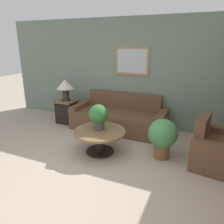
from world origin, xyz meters
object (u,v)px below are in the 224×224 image
at_px(coffee_table, 100,136).
at_px(potted_plant_on_table, 99,116).
at_px(armchair, 220,150).
at_px(table_lamp, 65,86).
at_px(potted_plant_floor, 163,136).
at_px(side_table, 67,111).
at_px(couch_main, 119,118).

relative_size(coffee_table, potted_plant_on_table, 2.02).
bearing_deg(armchair, potted_plant_on_table, 107.82).
height_order(table_lamp, potted_plant_floor, table_lamp).
height_order(coffee_table, potted_plant_floor, potted_plant_floor).
xyz_separation_m(table_lamp, potted_plant_floor, (2.67, -0.86, -0.54)).
height_order(armchair, table_lamp, table_lamp).
bearing_deg(table_lamp, potted_plant_on_table, -35.71).
relative_size(coffee_table, potted_plant_floor, 1.32).
xyz_separation_m(coffee_table, side_table, (-1.55, 1.14, -0.02)).
distance_m(armchair, potted_plant_floor, 0.98).
relative_size(coffee_table, table_lamp, 1.81).
bearing_deg(armchair, couch_main, 77.78).
relative_size(table_lamp, potted_plant_floor, 0.73).
distance_m(table_lamp, potted_plant_on_table, 1.86).
bearing_deg(side_table, couch_main, 3.99).
bearing_deg(table_lamp, armchair, -11.28).
bearing_deg(potted_plant_floor, table_lamp, 162.22).
xyz_separation_m(coffee_table, potted_plant_floor, (1.13, 0.28, 0.10)).
bearing_deg(couch_main, potted_plant_on_table, -87.04).
distance_m(couch_main, side_table, 1.44).
xyz_separation_m(couch_main, potted_plant_floor, (1.23, -0.96, 0.15)).
height_order(side_table, potted_plant_floor, potted_plant_floor).
relative_size(couch_main, side_table, 3.73).
bearing_deg(couch_main, armchair, -20.61).
relative_size(side_table, table_lamp, 1.11).
relative_size(armchair, potted_plant_floor, 1.51).
distance_m(side_table, potted_plant_on_table, 1.89).
bearing_deg(armchair, side_table, 87.11).
height_order(armchair, potted_plant_floor, armchair).
height_order(coffee_table, table_lamp, table_lamp).
bearing_deg(table_lamp, coffee_table, -36.30).
bearing_deg(potted_plant_floor, potted_plant_on_table, -169.28).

